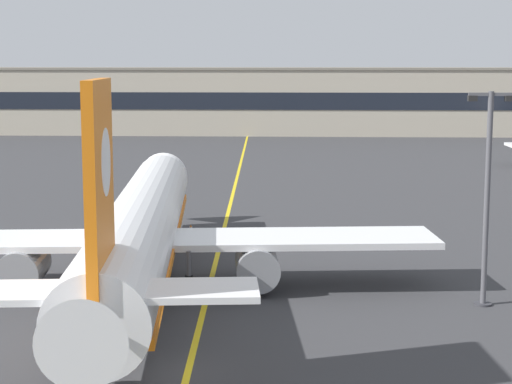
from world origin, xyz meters
name	(u,v)px	position (x,y,z in m)	size (l,w,h in m)	color
ground_plane	(160,376)	(0.00, 0.00, 0.00)	(400.00, 400.00, 0.00)	#353538
taxiway_centreline	(224,229)	(0.00, 30.00, 0.00)	(0.30, 180.00, 0.01)	yellow
airliner_foreground	(141,230)	(-2.97, 12.61, 3.37)	(32.31, 41.52, 11.65)	white
apron_lamp_post	(487,194)	(14.80, 10.76, 5.69)	(2.24, 0.90, 10.79)	#515156
safety_cone_by_nose_gear	(191,228)	(-2.33, 29.14, 0.26)	(0.44, 0.44, 0.55)	orange
terminal_building	(275,101)	(1.53, 115.16, 5.59)	(125.39, 12.40, 11.17)	#B2A893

